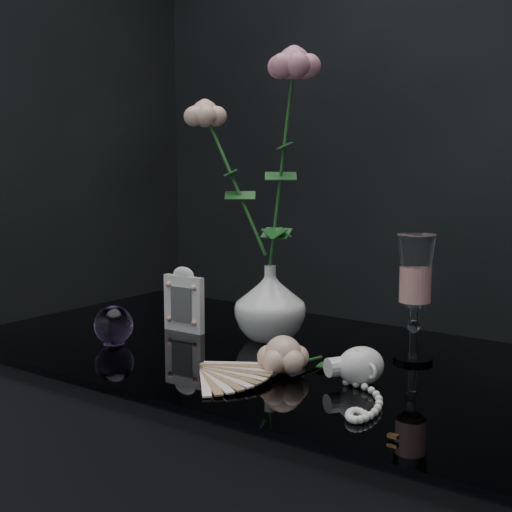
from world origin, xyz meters
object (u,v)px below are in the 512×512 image
Objects in this scene: wine_glass at (415,299)px; paperweight at (114,325)px; pearl_jar at (361,364)px; loose_rose at (283,355)px; vase at (270,303)px; picture_frame at (184,299)px.

wine_glass reaches higher than paperweight.
pearl_jar is (-0.01, -0.15, -0.07)m from wine_glass.
paperweight is (-0.46, -0.21, -0.07)m from wine_glass.
pearl_jar is at bearing 7.17° from paperweight.
loose_rose and pearl_jar have the same top height.
vase reaches higher than pearl_jar.
wine_glass is 1.00× the size of pearl_jar.
pearl_jar is (0.12, 0.03, -0.00)m from loose_rose.
loose_rose is (-0.13, -0.18, -0.07)m from wine_glass.
loose_rose is at bearing -21.81° from picture_frame.
picture_frame is at bearing 178.13° from loose_rose.
wine_glass is at bearing 115.55° from pearl_jar.
loose_rose is 0.12m from pearl_jar.
paperweight is (-0.20, -0.19, -0.03)m from vase.
vase is 0.27m from wine_glass.
picture_frame reaches higher than pearl_jar.
pearl_jar is at bearing -94.96° from wine_glass.
wine_glass is 1.18× the size of loose_rose.
vase is at bearing 149.08° from loose_rose.
paperweight is at bearing -142.32° from pearl_jar.
picture_frame is at bearing -161.15° from pearl_jar.
wine_glass reaches higher than vase.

